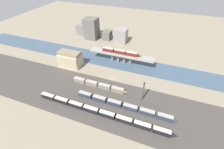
% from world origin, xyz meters
% --- Properties ---
extents(ground_plane, '(400.00, 400.00, 0.00)m').
position_xyz_m(ground_plane, '(0.00, 0.00, 0.00)').
color(ground_plane, gray).
extents(railbed_yard, '(280.00, 42.00, 0.01)m').
position_xyz_m(railbed_yard, '(0.00, -24.00, 0.00)').
color(railbed_yard, '#423D38').
rests_on(railbed_yard, ground).
extents(river_water, '(320.00, 22.57, 0.01)m').
position_xyz_m(river_water, '(0.00, 23.67, 0.00)').
color(river_water, '#3D5166').
rests_on(river_water, ground).
extents(bridge, '(57.91, 7.32, 9.26)m').
position_xyz_m(bridge, '(0.00, 23.67, 7.56)').
color(bridge, gray).
rests_on(bridge, ground).
extents(train_on_bridge, '(35.17, 2.89, 3.43)m').
position_xyz_m(train_on_bridge, '(-0.25, 23.67, 10.93)').
color(train_on_bridge, '#5B1E19').
rests_on(train_on_bridge, bridge).
extents(train_yard_near, '(88.72, 2.77, 3.71)m').
position_xyz_m(train_yard_near, '(5.48, -35.32, 1.82)').
color(train_yard_near, black).
rests_on(train_yard_near, ground).
extents(train_yard_mid, '(66.01, 2.79, 3.74)m').
position_xyz_m(train_yard_mid, '(17.37, -25.37, 1.84)').
color(train_yard_mid, '#2D384C').
rests_on(train_yard_mid, ground).
extents(train_yard_far, '(43.29, 2.79, 3.62)m').
position_xyz_m(train_yard_far, '(-5.29, -13.00, 1.77)').
color(train_yard_far, gray).
rests_on(train_yard_far, ground).
extents(warehouse_building, '(19.33, 11.73, 13.34)m').
position_xyz_m(warehouse_building, '(-40.51, 4.49, 6.34)').
color(warehouse_building, tan).
rests_on(warehouse_building, ground).
extents(signal_tower, '(1.02, 1.02, 15.81)m').
position_xyz_m(signal_tower, '(26.82, -14.99, 7.72)').
color(signal_tower, '#4C4C51').
rests_on(signal_tower, ground).
extents(city_block_far_left, '(11.39, 9.66, 11.94)m').
position_xyz_m(city_block_far_left, '(-63.66, 66.69, 5.97)').
color(city_block_far_left, slate).
rests_on(city_block_far_left, ground).
extents(city_block_left, '(14.49, 13.68, 23.32)m').
position_xyz_m(city_block_left, '(-47.63, 61.35, 11.66)').
color(city_block_left, '#605B56').
rests_on(city_block_left, ground).
extents(city_block_center, '(8.90, 10.78, 9.91)m').
position_xyz_m(city_block_center, '(-29.87, 64.97, 4.95)').
color(city_block_center, '#605B56').
rests_on(city_block_center, ground).
extents(city_block_right, '(13.76, 11.18, 15.34)m').
position_xyz_m(city_block_right, '(-13.02, 62.65, 7.67)').
color(city_block_right, gray).
rests_on(city_block_right, ground).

